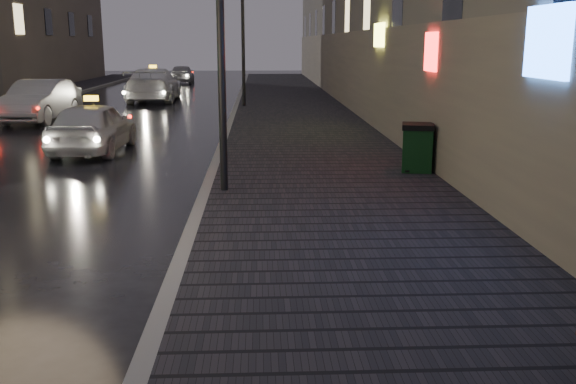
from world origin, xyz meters
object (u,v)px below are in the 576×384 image
at_px(taxi_mid, 154,85).
at_px(car_left_mid, 40,101).
at_px(trash_bin, 417,147).
at_px(lamp_far, 243,25).
at_px(taxi_near, 93,127).
at_px(car_far, 182,74).
at_px(lamp_near, 220,1).

bearing_deg(taxi_mid, car_left_mid, 69.79).
bearing_deg(trash_bin, lamp_far, 117.87).
distance_m(taxi_near, taxi_mid, 14.80).
relative_size(lamp_far, taxi_mid, 0.97).
bearing_deg(lamp_far, taxi_near, -108.65).
bearing_deg(lamp_far, car_left_mid, -150.93).
xyz_separation_m(taxi_near, car_far, (-1.03, 28.55, -0.02)).
bearing_deg(taxi_near, car_far, -85.72).
distance_m(car_left_mid, taxi_mid, 8.46).
distance_m(taxi_mid, car_far, 13.77).
bearing_deg(car_left_mid, taxi_near, -58.44).
bearing_deg(car_left_mid, lamp_near, -55.13).
bearing_deg(taxi_near, car_left_mid, -60.02).
height_order(lamp_near, trash_bin, lamp_near).
distance_m(lamp_far, taxi_mid, 6.54).
bearing_deg(trash_bin, taxi_near, 167.21).
distance_m(trash_bin, taxi_near, 8.40).
bearing_deg(lamp_near, lamp_far, 90.00).
distance_m(lamp_near, taxi_mid, 20.64).
xyz_separation_m(lamp_far, trash_bin, (3.95, -14.40, -2.83)).
bearing_deg(car_left_mid, lamp_far, 32.87).
relative_size(lamp_near, taxi_mid, 0.97).
relative_size(trash_bin, car_left_mid, 0.22).
bearing_deg(taxi_mid, lamp_near, 101.54).
bearing_deg(trash_bin, lamp_near, -145.41).
distance_m(taxi_near, car_far, 28.57).
bearing_deg(trash_bin, car_far, 117.55).
bearing_deg(car_left_mid, taxi_mid, 74.56).
xyz_separation_m(trash_bin, car_left_mid, (-11.17, 10.38, 0.08)).
bearing_deg(taxi_mid, taxi_near, 92.08).
bearing_deg(lamp_near, trash_bin, 22.06).
height_order(taxi_mid, car_far, taxi_mid).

